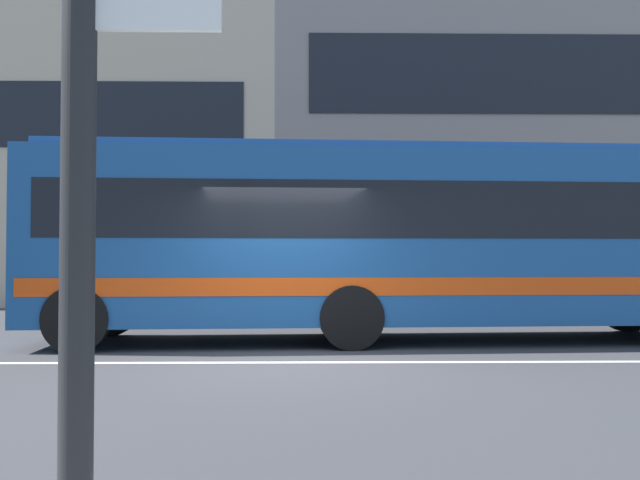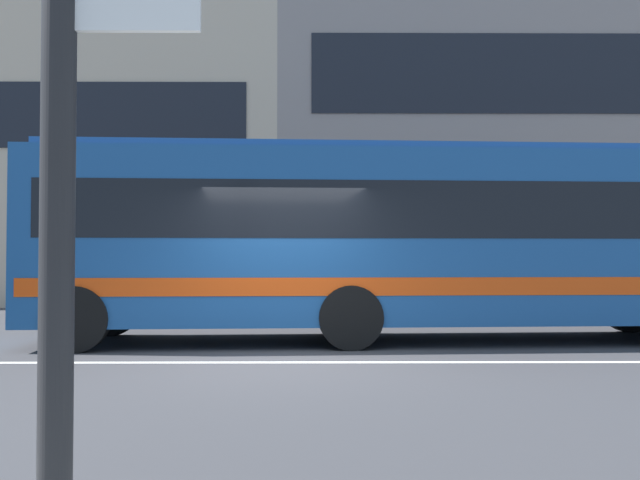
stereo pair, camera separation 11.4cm
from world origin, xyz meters
The scene contains 4 objects.
ground_plane centered at (0.00, 0.00, 0.00)m, with size 160.00×160.00×0.00m, color #39393C.
lane_centre_line centered at (0.00, 0.00, 0.00)m, with size 60.00×0.16×0.01m, color silver.
apartment_block_right centered at (11.79, 14.40, 5.86)m, with size 24.84×8.06×11.72m.
transit_bus centered at (1.69, 2.45, 1.81)m, with size 11.93×3.14×3.28m.
Camera 2 is at (0.47, -9.33, 1.41)m, focal length 38.47 mm.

